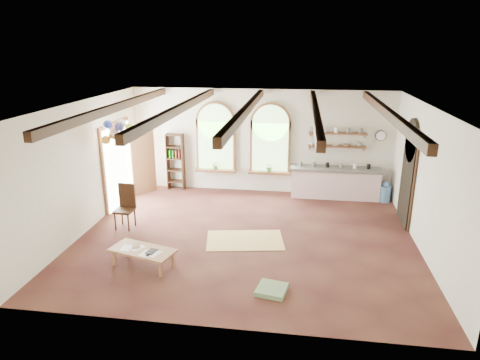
% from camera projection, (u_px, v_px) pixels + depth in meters
% --- Properties ---
extents(floor, '(8.00, 8.00, 0.00)m').
position_uv_depth(floor, '(246.00, 237.00, 10.38)').
color(floor, brown).
rests_on(floor, ground).
extents(ceiling_beams, '(6.20, 6.80, 0.18)m').
position_uv_depth(ceiling_beams, '(247.00, 109.00, 9.43)').
color(ceiling_beams, '#3D2313').
rests_on(ceiling_beams, ceiling).
extents(window_left, '(1.30, 0.28, 2.20)m').
position_uv_depth(window_left, '(216.00, 140.00, 13.30)').
color(window_left, brown).
rests_on(window_left, floor).
extents(window_right, '(1.30, 0.28, 2.20)m').
position_uv_depth(window_right, '(270.00, 141.00, 13.07)').
color(window_right, brown).
rests_on(window_right, floor).
extents(left_doorway, '(0.10, 1.90, 2.50)m').
position_uv_depth(left_doorway, '(118.00, 165.00, 12.26)').
color(left_doorway, brown).
rests_on(left_doorway, floor).
extents(right_doorway, '(0.10, 1.30, 2.40)m').
position_uv_depth(right_doorway, '(407.00, 182.00, 10.92)').
color(right_doorway, black).
rests_on(right_doorway, floor).
extents(kitchen_counter, '(2.68, 0.62, 0.94)m').
position_uv_depth(kitchen_counter, '(335.00, 182.00, 12.94)').
color(kitchen_counter, '#F8D2D2').
rests_on(kitchen_counter, floor).
extents(wall_shelf_lower, '(1.70, 0.24, 0.04)m').
position_uv_depth(wall_shelf_lower, '(337.00, 146.00, 12.78)').
color(wall_shelf_lower, brown).
rests_on(wall_shelf_lower, wall_back).
extents(wall_shelf_upper, '(1.70, 0.24, 0.04)m').
position_uv_depth(wall_shelf_upper, '(338.00, 133.00, 12.66)').
color(wall_shelf_upper, brown).
rests_on(wall_shelf_upper, wall_back).
extents(wall_clock, '(0.32, 0.04, 0.32)m').
position_uv_depth(wall_clock, '(381.00, 136.00, 12.57)').
color(wall_clock, black).
rests_on(wall_clock, wall_back).
extents(bookshelf, '(0.53, 0.32, 1.80)m').
position_uv_depth(bookshelf, '(175.00, 162.00, 13.60)').
color(bookshelf, '#3D2313').
rests_on(bookshelf, floor).
extents(coffee_table, '(1.48, 0.97, 0.39)m').
position_uv_depth(coffee_table, '(143.00, 251.00, 8.94)').
color(coffee_table, tan).
rests_on(coffee_table, floor).
extents(side_chair, '(0.48, 0.48, 1.13)m').
position_uv_depth(side_chair, '(125.00, 215.00, 10.85)').
color(side_chair, '#3D2313').
rests_on(side_chair, floor).
extents(floor_mat, '(1.97, 1.41, 0.02)m').
position_uv_depth(floor_mat, '(245.00, 240.00, 10.21)').
color(floor_mat, tan).
rests_on(floor_mat, floor).
extents(floor_cushion, '(0.64, 0.64, 0.09)m').
position_uv_depth(floor_cushion, '(272.00, 290.00, 8.09)').
color(floor_cushion, gray).
rests_on(floor_cushion, floor).
extents(water_jug_a, '(0.32, 0.32, 0.62)m').
position_uv_depth(water_jug_a, '(385.00, 193.00, 12.64)').
color(water_jug_a, '#517EAE').
rests_on(water_jug_a, floor).
extents(water_jug_b, '(0.31, 0.31, 0.59)m').
position_uv_depth(water_jug_b, '(386.00, 192.00, 12.80)').
color(water_jug_b, '#517EAE').
rests_on(water_jug_b, floor).
extents(balloon_cluster, '(0.70, 0.75, 1.14)m').
position_uv_depth(balloon_cluster, '(118.00, 132.00, 10.88)').
color(balloon_cluster, white).
rests_on(balloon_cluster, floor).
extents(table_book, '(0.21, 0.26, 0.02)m').
position_uv_depth(table_book, '(133.00, 246.00, 9.05)').
color(table_book, olive).
rests_on(table_book, coffee_table).
extents(tablet, '(0.23, 0.29, 0.01)m').
position_uv_depth(tablet, '(152.00, 251.00, 8.82)').
color(tablet, black).
rests_on(tablet, coffee_table).
extents(potted_plant_left, '(0.27, 0.23, 0.30)m').
position_uv_depth(potted_plant_left, '(216.00, 165.00, 13.44)').
color(potted_plant_left, '#598C4C').
rests_on(potted_plant_left, window_left).
extents(potted_plant_right, '(0.27, 0.23, 0.30)m').
position_uv_depth(potted_plant_right, '(269.00, 167.00, 13.21)').
color(potted_plant_right, '#598C4C').
rests_on(potted_plant_right, window_right).
extents(shelf_cup_a, '(0.12, 0.10, 0.10)m').
position_uv_depth(shelf_cup_a, '(312.00, 143.00, 12.86)').
color(shelf_cup_a, white).
rests_on(shelf_cup_a, wall_shelf_lower).
extents(shelf_cup_b, '(0.10, 0.10, 0.09)m').
position_uv_depth(shelf_cup_b, '(323.00, 144.00, 12.82)').
color(shelf_cup_b, beige).
rests_on(shelf_cup_b, wall_shelf_lower).
extents(shelf_bowl_a, '(0.22, 0.22, 0.05)m').
position_uv_depth(shelf_bowl_a, '(335.00, 145.00, 12.78)').
color(shelf_bowl_a, beige).
rests_on(shelf_bowl_a, wall_shelf_lower).
extents(shelf_bowl_b, '(0.20, 0.20, 0.06)m').
position_uv_depth(shelf_bowl_b, '(347.00, 145.00, 12.73)').
color(shelf_bowl_b, '#8C664C').
rests_on(shelf_bowl_b, wall_shelf_lower).
extents(shelf_vase, '(0.18, 0.18, 0.19)m').
position_uv_depth(shelf_vase, '(359.00, 143.00, 12.66)').
color(shelf_vase, slate).
rests_on(shelf_vase, wall_shelf_lower).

